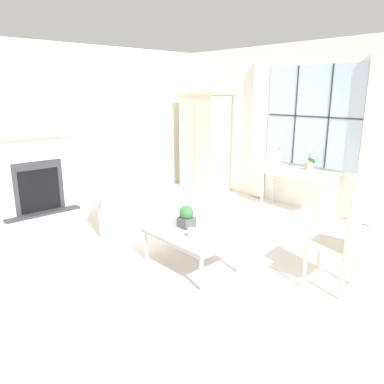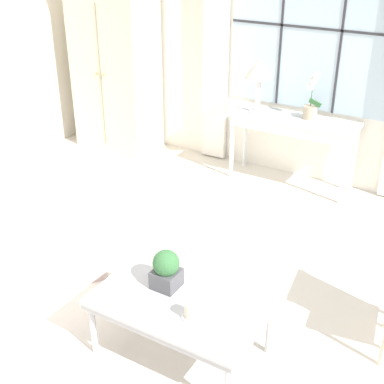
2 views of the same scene
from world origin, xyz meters
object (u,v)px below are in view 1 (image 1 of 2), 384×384
at_px(armoire, 204,141).
at_px(potted_orchid, 310,159).
at_px(armchair_upholstered, 132,210).
at_px(fireplace, 35,168).
at_px(coffee_table, 191,235).
at_px(potted_plant_small, 186,216).
at_px(table_lamp, 279,141).
at_px(console_table, 299,174).
at_px(pillar_candle, 192,233).
at_px(side_chair_wooden, 343,236).

bearing_deg(armoire, potted_orchid, 3.03).
xyz_separation_m(armoire, armchair_upholstered, (1.02, -2.47, -0.73)).
xyz_separation_m(fireplace, armoire, (0.67, 3.25, 0.23)).
bearing_deg(coffee_table, potted_plant_small, 156.79).
height_order(armoire, table_lamp, armoire).
relative_size(fireplace, armoire, 1.16).
bearing_deg(console_table, armchair_upholstered, -115.62).
distance_m(console_table, coffee_table, 2.78).
distance_m(potted_orchid, potted_plant_small, 2.77).
bearing_deg(armchair_upholstered, potted_plant_small, -5.86).
xyz_separation_m(coffee_table, pillar_candle, (0.14, -0.12, 0.10)).
bearing_deg(potted_plant_small, console_table, 94.02).
height_order(fireplace, side_chair_wooden, fireplace).
xyz_separation_m(console_table, pillar_candle, (0.48, -2.86, -0.17)).
xyz_separation_m(console_table, side_chair_wooden, (1.76, -1.96, -0.06)).
bearing_deg(armchair_upholstered, pillar_candle, -10.86).
bearing_deg(armoire, potted_plant_small, -47.22).
bearing_deg(armchair_upholstered, coffee_table, -7.63).
bearing_deg(console_table, table_lamp, -174.55).
bearing_deg(armoire, armchair_upholstered, -67.61).
bearing_deg(side_chair_wooden, pillar_candle, -144.71).
relative_size(fireplace, side_chair_wooden, 2.19).
bearing_deg(potted_orchid, coffee_table, -85.98).
bearing_deg(side_chair_wooden, console_table, 132.02).
height_order(side_chair_wooden, coffee_table, side_chair_wooden).
bearing_deg(side_chair_wooden, potted_orchid, 128.76).
bearing_deg(pillar_candle, side_chair_wooden, 35.29).
xyz_separation_m(potted_orchid, potted_plant_small, (0.05, -2.74, -0.35)).
xyz_separation_m(armoire, pillar_candle, (2.72, -2.80, -0.52)).
bearing_deg(side_chair_wooden, table_lamp, 138.47).
bearing_deg(console_table, coffee_table, -82.98).
xyz_separation_m(console_table, armchair_upholstered, (-1.22, -2.54, -0.38)).
bearing_deg(potted_orchid, pillar_candle, -83.34).
distance_m(console_table, table_lamp, 0.67).
xyz_separation_m(coffee_table, potted_plant_small, (-0.15, 0.06, 0.18)).
relative_size(fireplace, potted_orchid, 4.79).
xyz_separation_m(armchair_upholstered, coffee_table, (1.55, -0.21, 0.12)).
relative_size(table_lamp, side_chair_wooden, 0.55).
bearing_deg(side_chair_wooden, armoire, 154.64).
bearing_deg(coffee_table, fireplace, -170.17).
height_order(console_table, pillar_candle, console_table).
bearing_deg(table_lamp, coffee_table, -74.70).
bearing_deg(pillar_candle, armchair_upholstered, 169.14).
height_order(potted_orchid, potted_plant_small, potted_orchid).
xyz_separation_m(potted_orchid, pillar_candle, (0.34, -2.93, -0.43)).
bearing_deg(fireplace, pillar_candle, 7.47).
bearing_deg(table_lamp, fireplace, -127.49).
distance_m(console_table, pillar_candle, 2.91).
bearing_deg(armoire, table_lamp, 0.71).
xyz_separation_m(fireplace, coffee_table, (3.25, 0.56, -0.38)).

